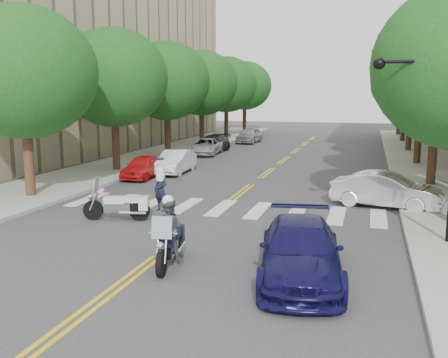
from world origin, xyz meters
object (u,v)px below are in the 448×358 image
at_px(motorcycle_parked, 122,205).
at_px(motorcycle_police, 169,234).
at_px(convertible, 386,190).
at_px(sedan_blue, 300,251).
at_px(officer_standing, 161,190).

bearing_deg(motorcycle_parked, motorcycle_police, -152.39).
relative_size(motorcycle_police, motorcycle_parked, 0.98).
xyz_separation_m(convertible, sedan_blue, (-2.33, -9.00, -0.00)).
distance_m(motorcycle_police, sedan_blue, 3.60).
bearing_deg(sedan_blue, motorcycle_parked, 141.75).
distance_m(motorcycle_police, officer_standing, 6.44).
bearing_deg(motorcycle_parked, sedan_blue, -133.30).
bearing_deg(officer_standing, motorcycle_police, -44.47).
relative_size(motorcycle_police, convertible, 0.55).
height_order(convertible, sedan_blue, convertible).
bearing_deg(officer_standing, convertible, 40.12).
bearing_deg(sedan_blue, motorcycle_police, 171.05).
bearing_deg(motorcycle_police, motorcycle_parked, -58.74).
bearing_deg(convertible, motorcycle_police, 159.76).
height_order(motorcycle_police, convertible, motorcycle_police).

